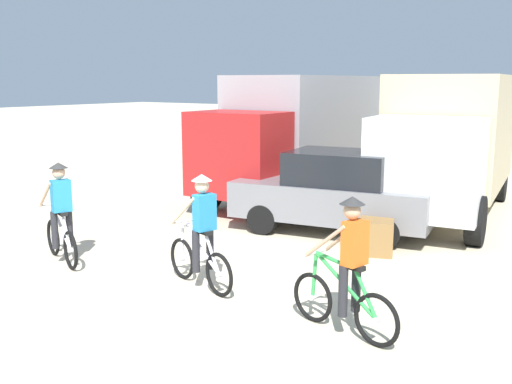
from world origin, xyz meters
TOP-DOWN VIEW (x-y plane):
  - ground_plane at (0.00, 0.00)m, footprint 120.00×120.00m
  - box_truck_grey_hauler at (-1.83, 8.15)m, footprint 2.52×6.80m
  - box_truck_tan_camper at (2.27, 8.44)m, footprint 3.19×6.99m
  - sedan_parked at (0.88, 5.19)m, footprint 4.42×2.39m
  - cyclist_orange_shirt at (-2.15, 0.51)m, footprint 1.63×0.76m
  - cyclist_cowboy_hat at (0.75, 0.90)m, footprint 1.67×0.67m
  - cyclist_near_camera at (3.39, 0.60)m, footprint 1.70×0.59m
  - supply_crate at (2.23, 4.26)m, footprint 0.85×0.91m

SIDE VIEW (x-z plane):
  - ground_plane at x=0.00m, z-range 0.00..0.00m
  - supply_crate at x=2.23m, z-range 0.00..0.65m
  - cyclist_orange_shirt at x=-2.15m, z-range -0.06..1.76m
  - cyclist_cowboy_hat at x=0.75m, z-range -0.06..1.76m
  - cyclist_near_camera at x=3.39m, z-range -0.06..1.76m
  - sedan_parked at x=0.88m, z-range 0.00..1.76m
  - box_truck_grey_hauler at x=-1.83m, z-range 0.20..3.55m
  - box_truck_tan_camper at x=2.27m, z-range 0.20..3.55m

